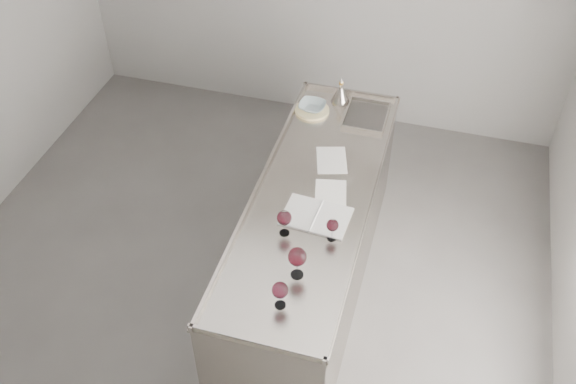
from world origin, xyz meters
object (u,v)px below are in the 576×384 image
(wine_glass_right, at_px, (280,291))
(wine_funnel, at_px, (341,94))
(wine_glass_left, at_px, (284,218))
(ceramic_bowl, at_px, (312,106))
(wine_glass_middle, at_px, (297,257))
(counter, at_px, (311,242))
(wine_glass_small, at_px, (332,226))
(notebook, at_px, (316,216))

(wine_glass_right, height_order, wine_funnel, wine_funnel)
(wine_glass_left, bearing_deg, wine_glass_right, -76.28)
(wine_glass_right, distance_m, ceramic_bowl, 1.82)
(wine_glass_middle, bearing_deg, ceramic_bowl, 101.21)
(counter, relative_size, wine_glass_middle, 11.42)
(wine_funnel, bearing_deg, wine_glass_small, -79.55)
(wine_glass_right, height_order, wine_glass_small, wine_glass_right)
(wine_glass_middle, bearing_deg, wine_glass_right, -97.88)
(counter, distance_m, ceramic_bowl, 1.04)
(ceramic_bowl, bearing_deg, notebook, -74.37)
(wine_glass_middle, height_order, wine_glass_right, wine_glass_middle)
(wine_glass_middle, xyz_separation_m, wine_glass_right, (-0.03, -0.23, -0.02))
(wine_glass_left, distance_m, wine_glass_right, 0.54)
(counter, height_order, wine_glass_right, wine_glass_right)
(wine_glass_right, distance_m, wine_funnel, 1.98)
(notebook, bearing_deg, ceramic_bowl, 109.30)
(counter, distance_m, wine_funnel, 1.19)
(wine_glass_right, bearing_deg, wine_glass_middle, 82.12)
(counter, xyz_separation_m, wine_glass_right, (0.05, -0.92, 0.59))
(wine_glass_middle, height_order, wine_funnel, wine_funnel)
(wine_funnel, bearing_deg, wine_glass_left, -91.11)
(wine_glass_left, bearing_deg, wine_glass_small, 7.53)
(wine_glass_right, bearing_deg, wine_glass_left, 103.72)
(notebook, bearing_deg, wine_glass_middle, -85.45)
(wine_glass_middle, relative_size, wine_funnel, 0.98)
(wine_funnel, bearing_deg, notebook, -84.31)
(wine_glass_small, bearing_deg, wine_glass_left, -172.47)
(wine_funnel, bearing_deg, wine_glass_middle, -85.64)
(counter, xyz_separation_m, ceramic_bowl, (-0.23, 0.88, 0.51))
(counter, bearing_deg, wine_glass_right, -87.18)
(counter, bearing_deg, wine_glass_small, -59.72)
(wine_glass_small, distance_m, ceramic_bowl, 1.30)
(wine_glass_right, relative_size, wine_glass_small, 1.18)
(wine_glass_left, xyz_separation_m, wine_funnel, (0.03, 1.45, -0.06))
(wine_glass_right, xyz_separation_m, notebook, (0.02, 0.71, -0.12))
(wine_glass_left, bearing_deg, wine_glass_middle, -61.40)
(wine_glass_middle, bearing_deg, wine_glass_left, 118.60)
(wine_glass_left, height_order, wine_funnel, wine_funnel)
(wine_glass_small, height_order, notebook, wine_glass_small)
(wine_glass_right, relative_size, notebook, 0.41)
(wine_glass_left, distance_m, wine_glass_small, 0.29)
(wine_glass_middle, xyz_separation_m, ceramic_bowl, (-0.31, 1.56, -0.11))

